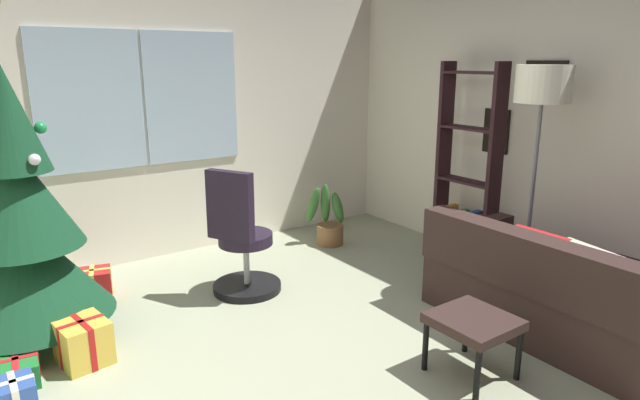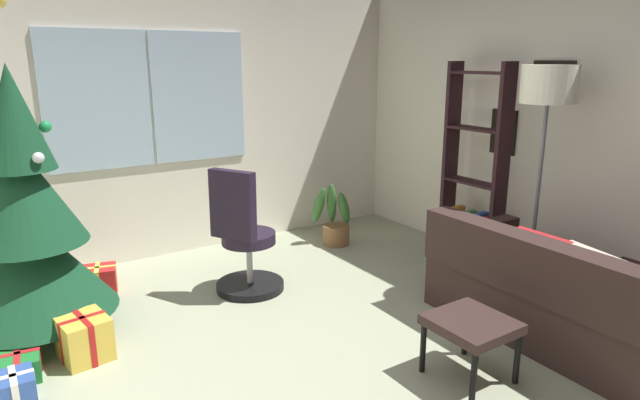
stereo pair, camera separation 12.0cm
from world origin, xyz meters
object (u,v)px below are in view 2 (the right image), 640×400
at_px(gift_box_green, 19,364).
at_px(gift_box_blue, 15,389).
at_px(couch, 587,298).
at_px(gift_box_gold, 84,338).
at_px(floor_lamp, 548,98).
at_px(gift_box_red, 98,280).
at_px(office_chair, 244,245).
at_px(footstool, 471,328).
at_px(bookshelf, 474,176).
at_px(holiday_tree, 28,228).
at_px(potted_plant, 334,222).

xyz_separation_m(gift_box_green, gift_box_blue, (-0.04, -0.30, 0.01)).
relative_size(couch, gift_box_gold, 4.98).
relative_size(gift_box_blue, floor_lamp, 0.13).
height_order(gift_box_red, floor_lamp, floor_lamp).
bearing_deg(gift_box_gold, gift_box_blue, -145.42).
xyz_separation_m(gift_box_green, office_chair, (1.68, 0.35, 0.33)).
distance_m(footstool, bookshelf, 2.14).
relative_size(footstool, office_chair, 0.43).
relative_size(footstool, floor_lamp, 0.25).
bearing_deg(gift_box_red, footstool, -57.53).
xyz_separation_m(gift_box_red, floor_lamp, (2.92, -1.95, 1.47)).
distance_m(couch, footstool, 1.10).
distance_m(couch, office_chair, 2.56).
xyz_separation_m(gift_box_gold, floor_lamp, (3.20, -0.96, 1.44)).
relative_size(footstool, gift_box_gold, 1.29).
xyz_separation_m(holiday_tree, office_chair, (1.50, -0.17, -0.36)).
relative_size(gift_box_blue, potted_plant, 0.36).
bearing_deg(bookshelf, gift_box_blue, -177.48).
relative_size(gift_box_red, potted_plant, 0.50).
xyz_separation_m(couch, office_chair, (-1.67, 1.93, 0.14)).
bearing_deg(holiday_tree, office_chair, -6.41).
bearing_deg(office_chair, gift_box_green, -168.22).
xyz_separation_m(gift_box_gold, potted_plant, (2.60, 0.95, 0.09)).
relative_size(gift_box_green, floor_lamp, 0.18).
bearing_deg(couch, footstool, 176.23).
relative_size(gift_box_red, floor_lamp, 0.18).
relative_size(gift_box_green, potted_plant, 0.51).
relative_size(office_chair, floor_lamp, 0.57).
bearing_deg(footstool, floor_lamp, 22.47).
bearing_deg(holiday_tree, potted_plant, 8.68).
distance_m(gift_box_gold, potted_plant, 2.77).
distance_m(gift_box_blue, bookshelf, 3.93).
height_order(gift_box_gold, bookshelf, bookshelf).
height_order(gift_box_gold, potted_plant, potted_plant).
distance_m(holiday_tree, gift_box_red, 0.94).
xyz_separation_m(gift_box_blue, office_chair, (1.73, 0.65, 0.32)).
bearing_deg(gift_box_green, gift_box_gold, -0.86).
xyz_separation_m(footstool, office_chair, (-0.57, 1.86, 0.07)).
bearing_deg(gift_box_green, footstool, -33.76).
height_order(footstool, gift_box_gold, footstool).
xyz_separation_m(footstool, gift_box_blue, (-2.30, 1.21, -0.24)).
distance_m(floor_lamp, potted_plant, 2.41).
xyz_separation_m(holiday_tree, potted_plant, (2.79, 0.43, -0.53)).
bearing_deg(gift_box_red, gift_box_green, -123.95).
bearing_deg(gift_box_green, potted_plant, 17.60).
relative_size(gift_box_green, office_chair, 0.32).
relative_size(bookshelf, potted_plant, 2.82).
distance_m(gift_box_red, gift_box_gold, 1.04).
bearing_deg(office_chair, gift_box_gold, -164.72).
height_order(gift_box_gold, office_chair, office_chair).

